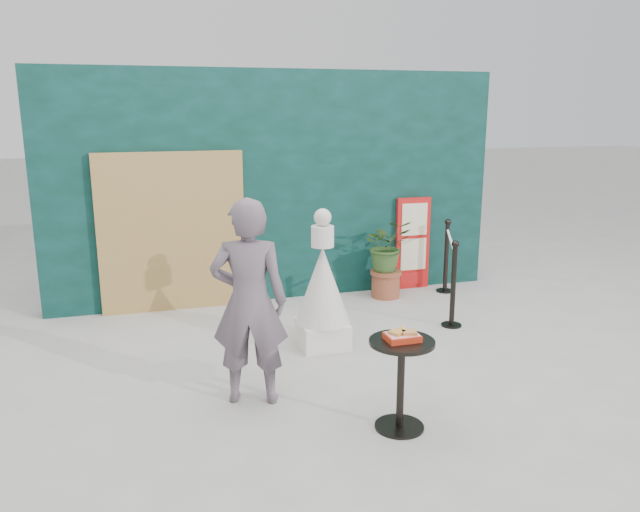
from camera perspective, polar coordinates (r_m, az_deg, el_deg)
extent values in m
plane|color=#ADAAA5|center=(5.81, 3.51, -12.32)|extent=(60.00, 60.00, 0.00)
cube|color=black|center=(8.32, -3.92, 6.35)|extent=(6.00, 0.30, 3.00)
cube|color=tan|center=(7.99, -13.34, 2.10)|extent=(1.80, 0.08, 2.00)
imported|color=#61535D|center=(5.36, -6.50, -4.22)|extent=(0.75, 0.60, 1.81)
cube|color=red|center=(8.90, 8.46, 1.15)|extent=(0.50, 0.06, 1.30)
cube|color=beige|center=(8.80, 8.63, 3.33)|extent=(0.38, 0.02, 0.45)
cube|color=beige|center=(8.90, 8.52, 0.16)|extent=(0.38, 0.02, 0.45)
cube|color=red|center=(8.99, 8.44, -2.01)|extent=(0.38, 0.02, 0.18)
cube|color=silver|center=(6.79, 0.23, -7.12)|extent=(0.51, 0.51, 0.28)
cone|color=silver|center=(6.62, 0.23, -2.65)|extent=(0.59, 0.59, 0.83)
cylinder|color=silver|center=(6.49, 0.24, 1.80)|extent=(0.24, 0.24, 0.22)
sphere|color=silver|center=(6.45, 0.24, 3.56)|extent=(0.18, 0.18, 0.18)
cylinder|color=black|center=(5.26, 7.26, -15.19)|extent=(0.40, 0.40, 0.02)
cylinder|color=black|center=(5.10, 7.37, -11.74)|extent=(0.06, 0.06, 0.72)
cylinder|color=black|center=(4.96, 7.50, -7.81)|extent=(0.52, 0.52, 0.03)
cube|color=red|center=(4.94, 7.52, -7.38)|extent=(0.26, 0.19, 0.05)
cube|color=red|center=(4.93, 7.53, -7.08)|extent=(0.24, 0.17, 0.00)
cube|color=gold|center=(4.92, 7.06, -6.93)|extent=(0.15, 0.14, 0.02)
cube|color=#E09B52|center=(4.93, 8.16, -6.93)|extent=(0.13, 0.13, 0.02)
cone|color=yellow|center=(4.97, 7.51, -6.51)|extent=(0.06, 0.06, 0.06)
cylinder|color=brown|center=(8.54, 6.02, -2.70)|extent=(0.38, 0.38, 0.32)
cylinder|color=brown|center=(8.49, 6.05, -1.49)|extent=(0.43, 0.43, 0.05)
imported|color=#305122|center=(8.40, 6.11, 1.00)|extent=(0.63, 0.55, 0.70)
cylinder|color=black|center=(7.59, 11.91, -6.19)|extent=(0.24, 0.24, 0.02)
cylinder|color=black|center=(7.45, 12.08, -2.78)|extent=(0.06, 0.06, 0.96)
sphere|color=black|center=(7.32, 12.28, 1.06)|extent=(0.09, 0.09, 0.09)
cylinder|color=black|center=(8.95, 11.33, -3.13)|extent=(0.24, 0.24, 0.02)
cylinder|color=black|center=(8.83, 11.46, -0.20)|extent=(0.06, 0.06, 0.96)
sphere|color=black|center=(8.73, 11.62, 3.05)|extent=(0.09, 0.09, 0.09)
cylinder|color=white|center=(8.05, 11.88, 1.37)|extent=(0.63, 1.31, 0.03)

